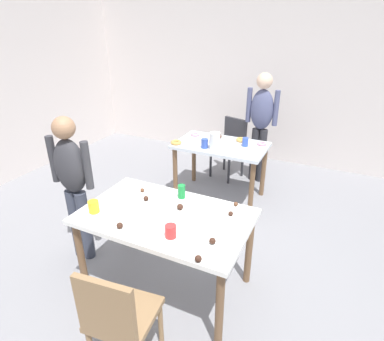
{
  "coord_description": "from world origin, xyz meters",
  "views": [
    {
      "loc": [
        1.12,
        -2.02,
        2.16
      ],
      "look_at": [
        -0.04,
        0.42,
        0.9
      ],
      "focal_mm": 30.04,
      "sensor_mm": 36.0,
      "label": 1
    }
  ],
  "objects_px": {
    "dining_table_far": "(221,152)",
    "mixing_bowl": "(125,199)",
    "person_girl_near": "(73,179)",
    "pitcher_far": "(215,141)",
    "person_adult_far": "(261,119)",
    "chair_far_table": "(231,144)",
    "dining_table_near": "(165,224)",
    "chair_near_table": "(117,316)",
    "soda_can": "(182,191)"
  },
  "relations": [
    {
      "from": "chair_far_table",
      "to": "pitcher_far",
      "type": "distance_m",
      "value": 0.97
    },
    {
      "from": "chair_near_table",
      "to": "person_girl_near",
      "type": "distance_m",
      "value": 1.38
    },
    {
      "from": "person_adult_far",
      "to": "mixing_bowl",
      "type": "relative_size",
      "value": 7.54
    },
    {
      "from": "chair_near_table",
      "to": "dining_table_far",
      "type": "bearing_deg",
      "value": 96.32
    },
    {
      "from": "soda_can",
      "to": "pitcher_far",
      "type": "xyz_separation_m",
      "value": [
        -0.18,
        1.22,
        0.04
      ]
    },
    {
      "from": "person_adult_far",
      "to": "pitcher_far",
      "type": "relative_size",
      "value": 7.48
    },
    {
      "from": "chair_far_table",
      "to": "soda_can",
      "type": "xyz_separation_m",
      "value": [
        0.27,
        -2.11,
        0.31
      ]
    },
    {
      "from": "pitcher_far",
      "to": "dining_table_near",
      "type": "bearing_deg",
      "value": -83.22
    },
    {
      "from": "soda_can",
      "to": "pitcher_far",
      "type": "bearing_deg",
      "value": 98.3
    },
    {
      "from": "dining_table_near",
      "to": "mixing_bowl",
      "type": "height_order",
      "value": "mixing_bowl"
    },
    {
      "from": "dining_table_near",
      "to": "soda_can",
      "type": "bearing_deg",
      "value": 90.51
    },
    {
      "from": "soda_can",
      "to": "pitcher_far",
      "type": "height_order",
      "value": "pitcher_far"
    },
    {
      "from": "dining_table_near",
      "to": "mixing_bowl",
      "type": "bearing_deg",
      "value": 178.98
    },
    {
      "from": "dining_table_near",
      "to": "dining_table_far",
      "type": "bearing_deg",
      "value": 95.76
    },
    {
      "from": "soda_can",
      "to": "pitcher_far",
      "type": "distance_m",
      "value": 1.23
    },
    {
      "from": "dining_table_near",
      "to": "pitcher_far",
      "type": "relative_size",
      "value": 6.56
    },
    {
      "from": "dining_table_far",
      "to": "pitcher_far",
      "type": "distance_m",
      "value": 0.29
    },
    {
      "from": "dining_table_near",
      "to": "mixing_bowl",
      "type": "xyz_separation_m",
      "value": [
        -0.4,
        0.01,
        0.13
      ]
    },
    {
      "from": "dining_table_far",
      "to": "soda_can",
      "type": "bearing_deg",
      "value": -83.14
    },
    {
      "from": "person_girl_near",
      "to": "mixing_bowl",
      "type": "xyz_separation_m",
      "value": [
        0.56,
        0.0,
        -0.07
      ]
    },
    {
      "from": "person_girl_near",
      "to": "pitcher_far",
      "type": "distance_m",
      "value": 1.7
    },
    {
      "from": "dining_table_far",
      "to": "dining_table_near",
      "type": "bearing_deg",
      "value": -84.24
    },
    {
      "from": "mixing_bowl",
      "to": "pitcher_far",
      "type": "height_order",
      "value": "pitcher_far"
    },
    {
      "from": "person_girl_near",
      "to": "dining_table_near",
      "type": "bearing_deg",
      "value": -0.14
    },
    {
      "from": "chair_far_table",
      "to": "mixing_bowl",
      "type": "distance_m",
      "value": 2.42
    },
    {
      "from": "pitcher_far",
      "to": "dining_table_far",
      "type": "bearing_deg",
      "value": 87.9
    },
    {
      "from": "person_girl_near",
      "to": "mixing_bowl",
      "type": "relative_size",
      "value": 7.0
    },
    {
      "from": "dining_table_near",
      "to": "chair_far_table",
      "type": "distance_m",
      "value": 2.43
    },
    {
      "from": "soda_can",
      "to": "person_girl_near",
      "type": "bearing_deg",
      "value": -162.84
    },
    {
      "from": "chair_far_table",
      "to": "person_girl_near",
      "type": "relative_size",
      "value": 0.6
    },
    {
      "from": "chair_far_table",
      "to": "person_adult_far",
      "type": "bearing_deg",
      "value": 0.69
    },
    {
      "from": "soda_can",
      "to": "chair_near_table",
      "type": "bearing_deg",
      "value": -84.38
    },
    {
      "from": "dining_table_near",
      "to": "dining_table_far",
      "type": "distance_m",
      "value": 1.72
    },
    {
      "from": "dining_table_near",
      "to": "person_adult_far",
      "type": "distance_m",
      "value": 2.44
    },
    {
      "from": "person_adult_far",
      "to": "mixing_bowl",
      "type": "bearing_deg",
      "value": -102.67
    },
    {
      "from": "mixing_bowl",
      "to": "dining_table_far",
      "type": "bearing_deg",
      "value": 82.49
    },
    {
      "from": "dining_table_far",
      "to": "person_adult_far",
      "type": "height_order",
      "value": "person_adult_far"
    },
    {
      "from": "chair_near_table",
      "to": "chair_far_table",
      "type": "bearing_deg",
      "value": 96.74
    },
    {
      "from": "soda_can",
      "to": "dining_table_far",
      "type": "bearing_deg",
      "value": 96.86
    },
    {
      "from": "person_adult_far",
      "to": "mixing_bowl",
      "type": "xyz_separation_m",
      "value": [
        -0.54,
        -2.41,
        -0.14
      ]
    },
    {
      "from": "chair_near_table",
      "to": "mixing_bowl",
      "type": "xyz_separation_m",
      "value": [
        -0.5,
        0.8,
        0.29
      ]
    },
    {
      "from": "dining_table_far",
      "to": "person_adult_far",
      "type": "distance_m",
      "value": 0.83
    },
    {
      "from": "dining_table_near",
      "to": "mixing_bowl",
      "type": "distance_m",
      "value": 0.42
    },
    {
      "from": "person_girl_near",
      "to": "pitcher_far",
      "type": "xyz_separation_m",
      "value": [
        0.78,
        1.51,
        -0.0
      ]
    },
    {
      "from": "dining_table_near",
      "to": "soda_can",
      "type": "height_order",
      "value": "soda_can"
    },
    {
      "from": "dining_table_near",
      "to": "chair_near_table",
      "type": "xyz_separation_m",
      "value": [
        0.1,
        -0.79,
        -0.16
      ]
    },
    {
      "from": "dining_table_far",
      "to": "mixing_bowl",
      "type": "relative_size",
      "value": 5.53
    },
    {
      "from": "dining_table_far",
      "to": "mixing_bowl",
      "type": "bearing_deg",
      "value": -97.51
    },
    {
      "from": "soda_can",
      "to": "pitcher_far",
      "type": "relative_size",
      "value": 0.59
    },
    {
      "from": "chair_near_table",
      "to": "person_girl_near",
      "type": "xyz_separation_m",
      "value": [
        -1.07,
        0.8,
        0.36
      ]
    }
  ]
}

